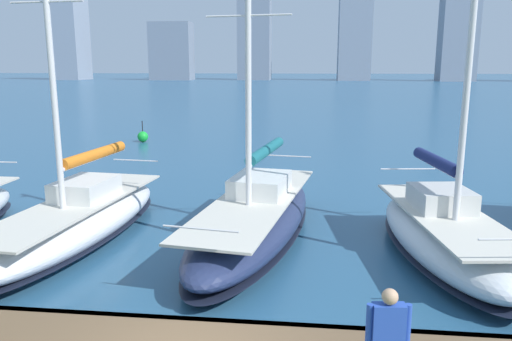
{
  "coord_description": "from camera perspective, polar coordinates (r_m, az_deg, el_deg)",
  "views": [
    {
      "loc": [
        -1.81,
        6.58,
        4.99
      ],
      "look_at": [
        -0.33,
        -6.5,
        2.2
      ],
      "focal_mm": 35.0,
      "sensor_mm": 36.0,
      "label": 1
    }
  ],
  "objects": [
    {
      "name": "sailboat_orange",
      "position": [
        15.19,
        -19.62,
        -5.22
      ],
      "size": [
        3.11,
        8.79,
        10.09
      ],
      "color": "white",
      "rests_on": "ground"
    },
    {
      "name": "sailboat_teal",
      "position": [
        14.38,
        -0.03,
        -5.35
      ],
      "size": [
        3.85,
        9.64,
        9.49
      ],
      "color": "navy",
      "rests_on": "ground"
    },
    {
      "name": "city_skyline",
      "position": [
        168.94,
        8.16,
        15.58
      ],
      "size": [
        169.52,
        19.86,
        40.62
      ],
      "color": "gray",
      "rests_on": "ground"
    },
    {
      "name": "person_blue_shirt",
      "position": [
        7.05,
        14.83,
        -17.61
      ],
      "size": [
        0.58,
        0.22,
        1.59
      ],
      "color": "#4C473D",
      "rests_on": "dock_pier"
    },
    {
      "name": "sailboat_navy",
      "position": [
        13.86,
        20.77,
        -6.58
      ],
      "size": [
        3.25,
        7.44,
        13.03
      ],
      "color": "silver",
      "rests_on": "ground"
    },
    {
      "name": "channel_buoy",
      "position": [
        33.89,
        -12.81,
        3.8
      ],
      "size": [
        0.7,
        0.7,
        1.4
      ],
      "color": "green",
      "rests_on": "ground"
    }
  ]
}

